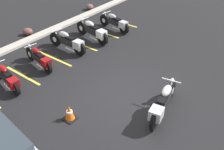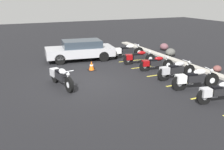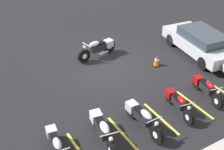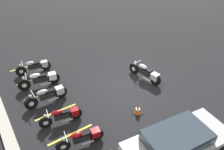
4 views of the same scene
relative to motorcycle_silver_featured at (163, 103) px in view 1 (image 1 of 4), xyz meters
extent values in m
plane|color=black|center=(0.07, 1.17, -0.48)|extent=(60.00, 60.00, 0.00)
cylinder|color=black|center=(0.91, 0.15, -0.14)|extent=(0.70, 0.24, 0.69)
cylinder|color=silver|center=(0.91, 0.15, -0.14)|extent=(0.28, 0.17, 0.26)
cylinder|color=black|center=(-0.68, -0.12, -0.14)|extent=(0.70, 0.24, 0.69)
cylinder|color=silver|center=(-0.68, -0.12, -0.14)|extent=(0.28, 0.17, 0.26)
cube|color=black|center=(0.07, 0.01, 0.02)|extent=(0.83, 0.42, 0.31)
ellipsoid|color=#B7B7BC|center=(0.27, 0.04, 0.30)|extent=(0.62, 0.37, 0.25)
cube|color=black|center=(-0.11, -0.02, 0.23)|extent=(0.49, 0.32, 0.08)
cube|color=#B7B7BC|center=(-0.63, -0.11, 0.05)|extent=(0.47, 0.44, 0.35)
cylinder|color=silver|center=(0.79, 0.13, 0.13)|extent=(0.28, 0.11, 0.56)
cylinder|color=silver|center=(0.73, 0.12, 0.40)|extent=(0.15, 0.64, 0.04)
sphere|color=silver|center=(0.86, 0.15, 0.32)|extent=(0.15, 0.15, 0.15)
cylinder|color=silver|center=(-0.22, 0.11, -0.29)|extent=(0.58, 0.17, 0.07)
cylinder|color=black|center=(-2.23, 4.67, -0.18)|extent=(0.22, 0.62, 0.61)
cylinder|color=silver|center=(-2.23, 4.67, -0.18)|extent=(0.15, 0.25, 0.23)
cube|color=black|center=(-2.11, 5.32, -0.04)|extent=(0.38, 0.73, 0.28)
ellipsoid|color=maroon|center=(-2.08, 5.50, 0.21)|extent=(0.33, 0.55, 0.22)
cube|color=black|center=(-2.14, 5.17, 0.14)|extent=(0.29, 0.44, 0.07)
cube|color=maroon|center=(-2.22, 4.71, -0.01)|extent=(0.39, 0.42, 0.31)
cylinder|color=silver|center=(-2.28, 5.12, -0.32)|extent=(0.15, 0.51, 0.06)
cylinder|color=black|center=(-0.34, 6.21, -0.19)|extent=(0.21, 0.60, 0.59)
cylinder|color=silver|center=(-0.34, 6.21, -0.19)|extent=(0.15, 0.24, 0.23)
cylinder|color=black|center=(-0.59, 4.84, -0.19)|extent=(0.21, 0.60, 0.59)
cylinder|color=silver|center=(-0.59, 4.84, -0.19)|extent=(0.15, 0.24, 0.23)
cube|color=black|center=(-0.47, 5.48, -0.05)|extent=(0.37, 0.72, 0.27)
ellipsoid|color=maroon|center=(-0.44, 5.66, 0.19)|extent=(0.32, 0.54, 0.22)
cube|color=black|center=(-0.50, 5.33, 0.13)|extent=(0.28, 0.43, 0.07)
cube|color=maroon|center=(-0.58, 4.88, -0.02)|extent=(0.38, 0.41, 0.31)
cylinder|color=silver|center=(-0.36, 6.10, 0.05)|extent=(0.10, 0.24, 0.48)
cylinder|color=silver|center=(-0.37, 6.05, 0.28)|extent=(0.55, 0.13, 0.03)
sphere|color=silver|center=(-0.35, 6.16, 0.21)|extent=(0.13, 0.13, 0.13)
cylinder|color=silver|center=(-0.64, 5.28, -0.32)|extent=(0.15, 0.50, 0.06)
cylinder|color=black|center=(1.25, 6.37, -0.15)|extent=(0.12, 0.66, 0.66)
cylinder|color=silver|center=(1.25, 6.37, -0.15)|extent=(0.13, 0.25, 0.25)
cylinder|color=black|center=(1.25, 4.81, -0.15)|extent=(0.12, 0.66, 0.66)
cylinder|color=silver|center=(1.25, 4.81, -0.15)|extent=(0.13, 0.25, 0.25)
cube|color=black|center=(1.25, 5.54, 0.00)|extent=(0.28, 0.77, 0.30)
ellipsoid|color=#B7B7BC|center=(1.25, 5.74, 0.27)|extent=(0.26, 0.56, 0.24)
cube|color=black|center=(1.25, 5.37, 0.20)|extent=(0.24, 0.44, 0.08)
cube|color=#B7B7BC|center=(1.25, 4.86, 0.03)|extent=(0.36, 0.40, 0.34)
cylinder|color=silver|center=(1.25, 6.25, 0.11)|extent=(0.06, 0.26, 0.54)
cylinder|color=silver|center=(1.25, 6.19, 0.37)|extent=(0.62, 0.04, 0.04)
sphere|color=silver|center=(1.25, 6.32, 0.29)|extent=(0.14, 0.14, 0.14)
cylinder|color=silver|center=(1.11, 5.29, -0.30)|extent=(0.07, 0.55, 0.07)
cylinder|color=black|center=(2.95, 6.24, -0.14)|extent=(0.24, 0.70, 0.69)
cylinder|color=silver|center=(2.95, 6.24, -0.14)|extent=(0.17, 0.28, 0.26)
cylinder|color=black|center=(2.67, 4.65, -0.14)|extent=(0.24, 0.70, 0.69)
cylinder|color=silver|center=(2.67, 4.65, -0.14)|extent=(0.17, 0.28, 0.26)
cube|color=black|center=(2.80, 5.39, 0.02)|extent=(0.43, 0.83, 0.31)
ellipsoid|color=white|center=(2.84, 5.60, 0.30)|extent=(0.37, 0.62, 0.25)
cube|color=black|center=(2.77, 5.22, 0.23)|extent=(0.33, 0.49, 0.08)
cube|color=white|center=(2.68, 4.70, 0.05)|extent=(0.44, 0.48, 0.35)
cylinder|color=silver|center=(2.93, 6.12, 0.13)|extent=(0.11, 0.28, 0.55)
cylinder|color=silver|center=(2.92, 6.05, 0.40)|extent=(0.64, 0.15, 0.04)
sphere|color=silver|center=(2.94, 6.19, 0.32)|extent=(0.15, 0.15, 0.15)
cylinder|color=silver|center=(2.61, 5.16, -0.29)|extent=(0.17, 0.58, 0.07)
cylinder|color=black|center=(4.52, 6.01, -0.17)|extent=(0.20, 0.64, 0.63)
cylinder|color=silver|center=(4.52, 6.01, -0.17)|extent=(0.15, 0.25, 0.24)
cylinder|color=black|center=(4.31, 4.55, -0.17)|extent=(0.20, 0.64, 0.63)
cylinder|color=silver|center=(4.31, 4.55, -0.17)|extent=(0.15, 0.25, 0.24)
cube|color=black|center=(4.41, 5.23, -0.03)|extent=(0.36, 0.75, 0.29)
ellipsoid|color=#B7B7BC|center=(4.43, 5.42, 0.23)|extent=(0.32, 0.56, 0.23)
cube|color=black|center=(4.39, 5.07, 0.16)|extent=(0.28, 0.45, 0.08)
cube|color=#B7B7BC|center=(4.32, 4.59, 0.00)|extent=(0.39, 0.42, 0.32)
cylinder|color=silver|center=(4.50, 5.89, 0.08)|extent=(0.09, 0.25, 0.51)
cylinder|color=silver|center=(4.49, 5.84, 0.33)|extent=(0.59, 0.12, 0.03)
sphere|color=silver|center=(4.51, 5.96, 0.25)|extent=(0.13, 0.13, 0.13)
cylinder|color=silver|center=(4.24, 5.01, -0.31)|extent=(0.14, 0.53, 0.07)
cube|color=#A8A399|center=(0.07, 7.79, -0.42)|extent=(18.00, 0.50, 0.12)
ellipsoid|color=brown|center=(1.17, 8.40, -0.30)|extent=(0.65, 0.67, 0.37)
ellipsoid|color=brown|center=(5.91, 8.33, -0.30)|extent=(0.49, 0.50, 0.36)
cube|color=black|center=(-1.97, 2.22, -0.47)|extent=(0.40, 0.40, 0.03)
cone|color=#EA590F|center=(-1.97, 2.22, -0.21)|extent=(0.32, 0.32, 0.54)
cylinder|color=white|center=(-1.97, 2.22, -0.19)|extent=(0.20, 0.20, 0.06)
cube|color=gold|center=(-1.35, 5.49, -0.48)|extent=(0.10, 2.10, 0.00)
cube|color=gold|center=(0.34, 5.49, -0.48)|extent=(0.10, 2.10, 0.00)
cube|color=gold|center=(2.03, 5.49, -0.48)|extent=(0.10, 2.10, 0.00)
cube|color=gold|center=(3.72, 5.49, -0.48)|extent=(0.10, 2.10, 0.00)
cube|color=gold|center=(5.41, 5.49, -0.48)|extent=(0.10, 2.10, 0.00)
camera|label=1|loc=(-6.06, -2.60, 5.37)|focal=42.00mm
camera|label=2|loc=(11.41, -2.53, 3.57)|focal=42.00mm
camera|label=3|loc=(6.57, 12.35, 7.21)|focal=50.00mm
camera|label=4|loc=(-7.71, 7.54, 7.07)|focal=35.00mm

